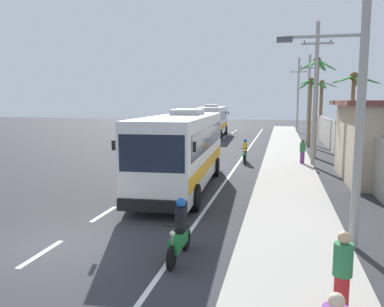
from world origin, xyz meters
TOP-DOWN VIEW (x-y plane):
  - ground_plane at (0.00, 0.00)m, footprint 160.00×160.00m
  - sidewalk_kerb at (6.80, 10.00)m, footprint 3.20×90.00m
  - lane_markings at (2.26, 14.29)m, footprint 3.74×71.00m
  - boundary_wall at (10.60, 14.00)m, footprint 0.24×60.00m
  - coach_bus_foreground at (1.78, 8.29)m, footprint 3.38×11.10m
  - coach_bus_far_lane at (-1.61, 36.19)m, footprint 3.30×11.03m
  - motorcycle_beside_bus at (3.81, 0.02)m, footprint 0.56×1.96m
  - motorcycle_trailing at (3.98, 16.90)m, footprint 0.56×1.96m
  - pedestrian_near_kerb at (7.75, 16.40)m, footprint 0.36×0.36m
  - pedestrian_midwalk at (7.56, -2.22)m, footprint 0.36×0.36m
  - utility_pole_nearest at (8.39, 1.92)m, footprint 3.44×0.24m
  - utility_pole_mid at (8.38, 16.18)m, footprint 1.94×0.24m
  - utility_pole_far at (8.87, 30.44)m, footprint 1.96×0.24m
  - utility_pole_distant at (8.41, 44.71)m, footprint 2.15×0.24m
  - palm_nearest at (8.75, 20.50)m, footprint 2.81×2.85m
  - palm_second at (8.85, 27.33)m, footprint 2.58×2.92m
  - palm_third at (10.61, 36.38)m, footprint 3.28×3.26m
  - palm_fourth at (10.73, 16.85)m, footprint 2.91×2.96m

SIDE VIEW (x-z plane):
  - ground_plane at x=0.00m, z-range 0.00..0.00m
  - lane_markings at x=2.26m, z-range 0.00..0.01m
  - sidewalk_kerb at x=6.80m, z-range 0.00..0.14m
  - motorcycle_trailing at x=3.98m, z-range -0.15..1.47m
  - motorcycle_beside_bus at x=3.81m, z-range -0.15..1.47m
  - pedestrian_near_kerb at x=7.75m, z-range 0.17..1.76m
  - pedestrian_midwalk at x=7.56m, z-range 0.18..1.83m
  - boundary_wall at x=10.60m, z-range 0.00..2.59m
  - coach_bus_foreground at x=1.78m, z-range 0.08..3.84m
  - coach_bus_far_lane at x=-1.61m, z-range 0.08..3.86m
  - palm_third at x=10.61m, z-range 1.04..7.57m
  - utility_pole_nearest at x=8.39m, z-range 0.31..8.60m
  - palm_second at x=8.85m, z-range 1.34..7.62m
  - utility_pole_far at x=8.87m, z-range 0.18..8.82m
  - palm_fourth at x=10.73m, z-range 1.51..7.51m
  - utility_pole_mid at x=8.38m, z-range 0.18..9.21m
  - palm_nearest at x=8.75m, z-range 1.27..8.65m
  - utility_pole_distant at x=8.41m, z-range 0.17..10.04m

